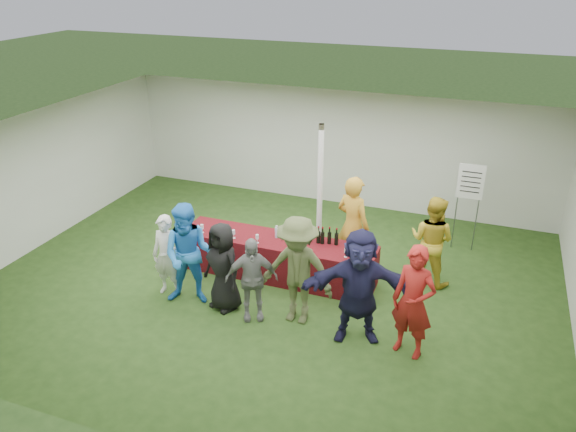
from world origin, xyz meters
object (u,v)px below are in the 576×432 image
at_px(customer_2, 223,267).
at_px(customer_3, 251,279).
at_px(staff_back, 432,240).
at_px(customer_0, 167,256).
at_px(dump_bucket, 359,255).
at_px(customer_1, 189,255).
at_px(customer_4, 297,271).
at_px(customer_5, 359,286).
at_px(serving_table, 278,258).
at_px(wine_list_sign, 470,188).
at_px(staff_pourer, 353,226).
at_px(customer_6, 413,302).

distance_m(customer_2, customer_3, 0.57).
height_order(staff_back, customer_0, staff_back).
xyz_separation_m(customer_0, customer_3, (1.65, -0.16, -0.02)).
distance_m(dump_bucket, staff_back, 1.46).
bearing_deg(customer_1, customer_4, -11.77).
relative_size(dump_bucket, customer_0, 0.16).
distance_m(staff_back, customer_5, 2.23).
distance_m(dump_bucket, customer_1, 2.84).
distance_m(dump_bucket, customer_2, 2.28).
bearing_deg(serving_table, customer_2, -110.18).
distance_m(serving_table, wine_list_sign, 3.97).
bearing_deg(customer_3, customer_5, -24.18).
xyz_separation_m(staff_pourer, customer_0, (-2.78, -1.85, -0.21)).
xyz_separation_m(serving_table, customer_0, (-1.56, -1.21, 0.36)).
bearing_deg(customer_5, customer_3, 166.34).
bearing_deg(dump_bucket, customer_0, -162.32).
relative_size(wine_list_sign, customer_0, 1.22).
relative_size(serving_table, customer_0, 2.43).
relative_size(customer_3, customer_4, 0.79).
height_order(customer_1, customer_6, customer_1).
xyz_separation_m(staff_back, customer_3, (-2.53, -2.16, -0.11)).
xyz_separation_m(staff_pourer, customer_6, (1.42, -2.01, -0.07)).
bearing_deg(customer_5, customer_4, 157.52).
relative_size(staff_back, customer_4, 0.91).
bearing_deg(customer_3, dump_bucket, 11.32).
height_order(staff_back, customer_1, customer_1).
xyz_separation_m(serving_table, customer_1, (-1.06, -1.30, 0.52)).
bearing_deg(customer_6, customer_0, -166.16).
bearing_deg(customer_2, customer_4, 25.89).
height_order(dump_bucket, customer_3, customer_3).
bearing_deg(serving_table, customer_0, -142.05).
distance_m(wine_list_sign, customer_0, 5.86).
bearing_deg(customer_6, customer_1, -165.10).
height_order(dump_bucket, customer_6, customer_6).
relative_size(wine_list_sign, staff_back, 1.08).
xyz_separation_m(wine_list_sign, customer_2, (-3.56, -3.56, -0.54)).
height_order(customer_2, customer_4, customer_4).
bearing_deg(wine_list_sign, customer_3, -129.20).
bearing_deg(wine_list_sign, serving_table, -143.37).
bearing_deg(customer_3, serving_table, 67.03).
height_order(customer_3, customer_5, customer_5).
bearing_deg(wine_list_sign, customer_5, -109.56).
height_order(customer_4, customer_6, customer_4).
height_order(staff_pourer, customer_6, staff_pourer).
relative_size(staff_pourer, customer_0, 1.28).
distance_m(dump_bucket, customer_4, 1.23).
bearing_deg(customer_3, customer_0, 147.44).
height_order(serving_table, customer_1, customer_1).
xyz_separation_m(wine_list_sign, customer_4, (-2.29, -3.49, -0.40)).
xyz_separation_m(wine_list_sign, staff_back, (-0.47, -1.52, -0.49)).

